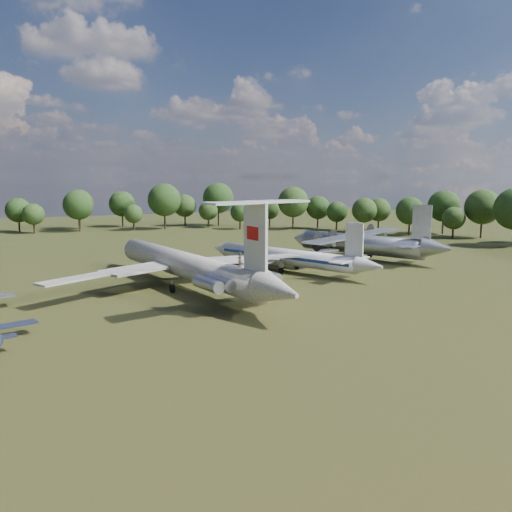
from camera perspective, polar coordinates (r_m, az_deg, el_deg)
name	(u,v)px	position (r m, az deg, el deg)	size (l,w,h in m)	color
ground	(166,292)	(71.51, -10.25, -4.07)	(300.00, 300.00, 0.00)	#223913
il62_airliner	(185,270)	(73.45, -8.12, -1.59)	(40.99, 53.29, 5.23)	#B9B9B4
tu104_jet	(285,260)	(86.11, 3.36, -0.42)	(28.82, 38.43, 3.84)	silver
an12_transport	(360,247)	(100.56, 11.85, 1.05)	(32.77, 36.62, 4.82)	#ABAFB3
person_on_il62	(240,260)	(60.35, -1.85, -0.42)	(0.66, 0.43, 1.81)	brown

